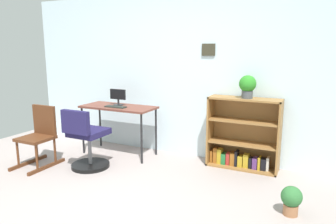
{
  "coord_description": "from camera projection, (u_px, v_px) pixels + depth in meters",
  "views": [
    {
      "loc": [
        2.06,
        -2.25,
        1.62
      ],
      "look_at": [
        0.25,
        1.45,
        0.79
      ],
      "focal_mm": 33.98,
      "sensor_mm": 36.0,
      "label": 1
    }
  ],
  "objects": [
    {
      "name": "wall_back",
      "position": [
        174.0,
        75.0,
        4.84
      ],
      "size": [
        5.2,
        0.12,
        2.43
      ],
      "color": "silver",
      "rests_on": "ground_plane"
    },
    {
      "name": "desk",
      "position": [
        118.0,
        110.0,
        4.83
      ],
      "size": [
        1.14,
        0.51,
        0.76
      ],
      "color": "brown",
      "rests_on": "ground_plane"
    },
    {
      "name": "ground_plane",
      "position": [
        83.0,
        212.0,
        3.19
      ],
      "size": [
        6.24,
        6.24,
        0.0
      ],
      "primitive_type": "plane",
      "color": "#A29591"
    },
    {
      "name": "rocking_chair",
      "position": [
        39.0,
        135.0,
        4.42
      ],
      "size": [
        0.42,
        0.64,
        0.83
      ],
      "color": "#562E18",
      "rests_on": "ground_plane"
    },
    {
      "name": "keyboard",
      "position": [
        116.0,
        107.0,
        4.71
      ],
      "size": [
        0.33,
        0.11,
        0.02
      ],
      "primitive_type": "cube",
      "color": "#272E29",
      "rests_on": "desk"
    },
    {
      "name": "potted_plant_on_shelf",
      "position": [
        248.0,
        86.0,
        4.13
      ],
      "size": [
        0.22,
        0.22,
        0.3
      ],
      "color": "#474C51",
      "rests_on": "bookshelf_low"
    },
    {
      "name": "office_chair",
      "position": [
        87.0,
        142.0,
        4.29
      ],
      "size": [
        0.52,
        0.55,
        0.84
      ],
      "color": "black",
      "rests_on": "ground_plane"
    },
    {
      "name": "monitor",
      "position": [
        118.0,
        97.0,
        4.87
      ],
      "size": [
        0.27,
        0.15,
        0.25
      ],
      "color": "#262628",
      "rests_on": "desk"
    },
    {
      "name": "potted_plant_floor",
      "position": [
        291.0,
        199.0,
        3.11
      ],
      "size": [
        0.21,
        0.21,
        0.3
      ],
      "color": "#9E6642",
      "rests_on": "ground_plane"
    },
    {
      "name": "bookshelf_low",
      "position": [
        243.0,
        138.0,
        4.34
      ],
      "size": [
        0.96,
        0.3,
        0.97
      ],
      "color": "olive",
      "rests_on": "ground_plane"
    }
  ]
}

